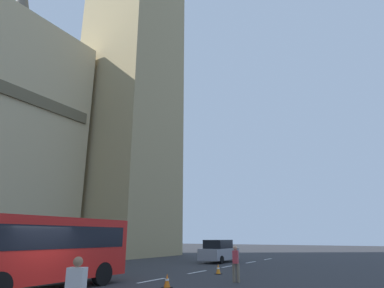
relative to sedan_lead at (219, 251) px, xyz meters
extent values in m
cube|color=silver|center=(-12.17, -2.21, -0.91)|extent=(2.20, 0.16, 0.01)
cube|color=silver|center=(-7.57, -2.21, -0.91)|extent=(2.20, 0.16, 0.01)
cube|color=silver|center=(-2.97, -2.21, -0.91)|extent=(2.20, 0.16, 0.01)
cube|color=silver|center=(1.63, -2.21, -0.91)|extent=(2.20, 0.16, 0.01)
cube|color=silver|center=(6.23, -2.21, -0.91)|extent=(2.20, 0.16, 0.01)
cube|color=tan|center=(2.95, 13.79, 27.10)|extent=(9.97, 9.97, 56.04)
cone|color=#565147|center=(-10.65, 17.79, 25.60)|extent=(2.40, 2.40, 5.27)
cube|color=red|center=(-17.14, -0.21, 0.74)|extent=(7.61, 2.50, 2.50)
cube|color=black|center=(-17.14, -0.21, 1.19)|extent=(7.00, 2.54, 0.90)
cylinder|color=black|center=(-14.70, -1.33, -0.41)|extent=(1.00, 0.30, 1.00)
cube|color=gray|center=(0.06, 0.02, -0.21)|extent=(4.40, 1.80, 0.90)
cube|color=black|center=(-0.14, 0.02, 0.59)|extent=(2.46, 1.66, 0.70)
cylinder|color=black|center=(1.46, -0.79, -0.59)|extent=(0.64, 0.30, 0.64)
cylinder|color=black|center=(-1.35, -0.79, -0.59)|extent=(0.64, 0.30, 0.64)
cube|color=black|center=(-13.70, -4.24, -0.90)|extent=(0.36, 0.36, 0.03)
cone|color=orange|center=(-13.70, -4.24, -0.61)|extent=(0.28, 0.28, 0.55)
cylinder|color=white|center=(-13.70, -4.24, -0.58)|extent=(0.17, 0.17, 0.08)
cube|color=black|center=(-7.90, -3.82, -0.90)|extent=(0.36, 0.36, 0.03)
cone|color=orange|center=(-7.90, -3.82, -0.61)|extent=(0.28, 0.28, 0.55)
cylinder|color=white|center=(-7.90, -3.82, -0.58)|extent=(0.17, 0.17, 0.08)
cube|color=silver|center=(-20.67, -6.67, 0.25)|extent=(0.37, 0.46, 0.60)
sphere|color=#936B4C|center=(-20.67, -6.67, 0.67)|extent=(0.22, 0.22, 0.22)
cylinder|color=#726651|center=(-10.54, -6.21, -0.48)|extent=(0.16, 0.16, 0.86)
cylinder|color=#726651|center=(-10.58, -6.02, -0.48)|extent=(0.16, 0.16, 0.86)
cube|color=#BF383F|center=(-10.56, -6.12, 0.25)|extent=(0.44, 0.33, 0.60)
sphere|color=tan|center=(-10.56, -6.12, 0.67)|extent=(0.22, 0.22, 0.22)
camera|label=1|loc=(-25.92, -12.83, 1.21)|focal=29.83mm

